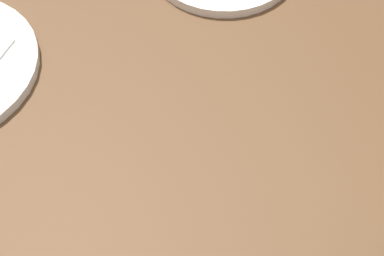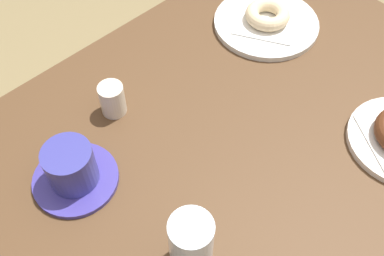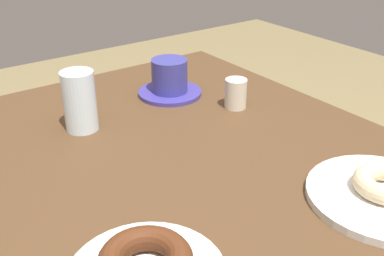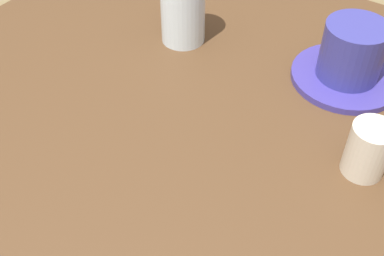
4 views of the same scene
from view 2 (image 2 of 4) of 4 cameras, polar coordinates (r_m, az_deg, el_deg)
table at (r=0.93m, az=6.70°, el=-4.17°), size 1.04×0.81×0.77m
plate_sugar_ring at (r=1.07m, az=9.29°, el=12.86°), size 0.24×0.24×0.01m
napkin_sugar_ring at (r=1.07m, az=9.34°, el=13.19°), size 0.18×0.18×0.00m
donut_sugar_ring at (r=1.05m, az=9.47°, el=13.88°), size 0.10×0.10×0.03m
water_glass at (r=0.68m, az=-0.11°, el=-14.44°), size 0.07×0.07×0.12m
coffee_cup at (r=0.79m, az=-14.85°, el=-5.02°), size 0.15×0.15×0.09m
sugar_jar at (r=0.87m, az=-9.98°, el=3.57°), size 0.05×0.05×0.07m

